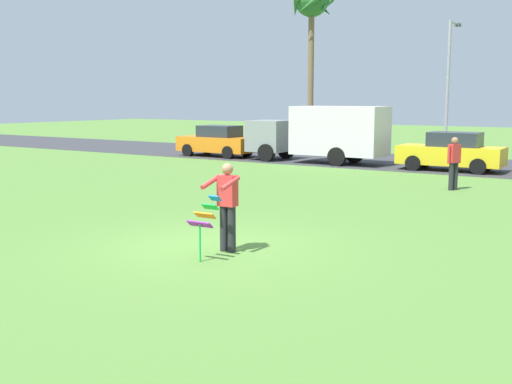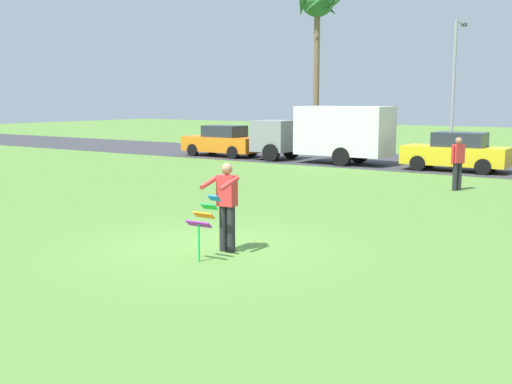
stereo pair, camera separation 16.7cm
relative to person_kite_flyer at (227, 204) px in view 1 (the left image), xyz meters
name	(u,v)px [view 1 (the left image)]	position (x,y,z in m)	size (l,w,h in m)	color
ground_plane	(209,247)	(-0.53, 0.12, -0.95)	(120.00, 120.00, 0.00)	#568438
road_strip	(465,166)	(-0.53, 18.84, -0.95)	(120.00, 8.00, 0.01)	#38383D
person_kite_flyer	(227,204)	(0.00, 0.00, 0.00)	(0.55, 0.67, 1.73)	#26262B
kite_held	(205,218)	(0.03, -0.73, -0.16)	(0.52, 0.64, 1.17)	blue
parked_car_orange	(218,142)	(-12.50, 16.43, -0.18)	(4.23, 1.89, 1.60)	orange
parked_truck_grey_van	(323,133)	(-6.41, 16.44, 0.46)	(6.70, 2.12, 2.62)	gray
parked_car_yellow	(451,152)	(-0.47, 16.44, -0.18)	(4.25, 1.93, 1.60)	yellow
palm_tree_left_near	(312,8)	(-11.69, 24.91, 7.45)	(2.58, 2.71, 9.94)	brown
streetlight_pole	(449,79)	(-2.94, 23.93, 3.05)	(0.24, 1.65, 7.00)	#9E9EA3
person_walker_far	(454,162)	(1.23, 10.87, -0.02)	(0.36, 0.51, 1.73)	#26262B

